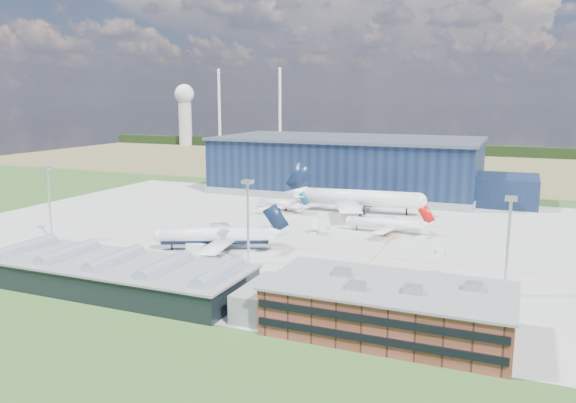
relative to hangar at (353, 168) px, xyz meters
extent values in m
plane|color=#254B1C|center=(-2.81, -94.80, -11.62)|extent=(600.00, 600.00, 0.00)
cube|color=#A3A39E|center=(-2.81, -84.80, -11.59)|extent=(220.00, 160.00, 0.06)
cube|color=#F7A20D|center=(-2.81, -104.80, -11.54)|extent=(180.00, 0.40, 0.02)
cube|color=#F7A20D|center=(-2.81, -59.80, -11.54)|extent=(180.00, 0.40, 0.02)
cube|color=#F7A20D|center=(-32.81, -84.80, -11.54)|extent=(0.40, 120.00, 0.02)
cube|color=#F7A20D|center=(37.19, -84.80, -11.54)|extent=(0.40, 120.00, 0.02)
cube|color=olive|center=(-2.81, 125.20, -11.62)|extent=(600.00, 220.00, 0.01)
cube|color=black|center=(-2.81, 205.20, -7.62)|extent=(600.00, 8.00, 8.00)
cylinder|color=white|center=(-182.81, 195.20, 23.38)|extent=(2.40, 2.40, 70.00)
cylinder|color=white|center=(-122.81, 195.20, 23.38)|extent=(2.40, 2.40, 70.00)
cylinder|color=silver|center=(-222.81, 200.20, 8.38)|extent=(12.00, 12.00, 40.00)
sphere|color=white|center=(-222.81, 200.20, 36.38)|extent=(18.00, 18.00, 18.00)
cube|color=#101C37|center=(-2.81, 0.20, 0.88)|extent=(120.00, 60.00, 25.00)
cube|color=gray|center=(-2.81, 0.20, -10.02)|extent=(121.00, 61.00, 3.20)
cube|color=#48505B|center=(-2.81, 0.20, 13.88)|extent=(122.00, 62.00, 1.20)
cube|color=#101C37|center=(69.19, -4.80, -5.62)|extent=(24.00, 30.00, 12.00)
cube|color=brown|center=(52.19, -154.80, -7.12)|extent=(45.00, 22.00, 9.00)
cube|color=gray|center=(52.19, -154.80, -2.42)|extent=(46.00, 23.00, 0.50)
cube|color=black|center=(52.19, -166.00, -8.62)|extent=(44.00, 0.40, 1.40)
cube|color=black|center=(52.19, -166.00, -5.12)|extent=(44.00, 0.40, 1.40)
cube|color=black|center=(52.19, -143.60, -8.62)|extent=(44.00, 0.40, 1.40)
cube|color=black|center=(52.19, -143.60, -5.12)|extent=(44.00, 0.40, 1.40)
cube|color=#A0A19C|center=(42.19, -152.80, -1.52)|extent=(3.20, 2.60, 1.60)
cube|color=#A0A19C|center=(57.19, -157.80, -1.52)|extent=(3.20, 2.60, 1.60)
cube|color=#A0A19C|center=(67.19, -151.80, -1.52)|extent=(3.20, 2.60, 1.60)
cube|color=#A0A19C|center=(47.19, -159.80, -1.52)|extent=(3.20, 2.60, 1.60)
cube|color=black|center=(-12.81, -154.80, -8.62)|extent=(65.00, 22.00, 6.00)
cube|color=gray|center=(-12.81, -154.80, -5.42)|extent=(66.00, 23.00, 0.50)
cube|color=gray|center=(27.19, -154.80, -8.62)|extent=(10.00, 18.00, 6.00)
cylinder|color=#90A0B2|center=(-40.81, -154.80, -5.22)|extent=(4.40, 18.00, 4.40)
cylinder|color=#90A0B2|center=(-26.81, -154.80, -5.22)|extent=(4.40, 18.00, 4.40)
cylinder|color=#90A0B2|center=(-12.81, -154.80, -5.22)|extent=(4.40, 18.00, 4.40)
cylinder|color=#90A0B2|center=(1.19, -154.80, -5.22)|extent=(4.40, 18.00, 4.40)
cylinder|color=#90A0B2|center=(15.19, -154.80, -5.22)|extent=(4.40, 18.00, 4.40)
cylinder|color=silver|center=(-62.81, -124.80, -0.62)|extent=(0.70, 0.70, 22.00)
cube|color=silver|center=(-62.81, -124.80, 10.88)|extent=(2.60, 2.60, 1.00)
cylinder|color=silver|center=(7.19, -124.80, -0.62)|extent=(0.70, 0.70, 22.00)
cube|color=silver|center=(7.19, -124.80, 10.88)|extent=(2.60, 2.60, 1.00)
cylinder|color=silver|center=(72.19, -124.80, -0.62)|extent=(0.70, 0.70, 22.00)
cube|color=silver|center=(72.19, -124.80, 10.88)|extent=(2.60, 2.60, 1.00)
cube|color=silver|center=(-12.13, -120.40, -10.37)|extent=(5.93, 3.06, 2.49)
cube|color=silver|center=(53.81, -94.70, -10.95)|extent=(2.61, 3.41, 1.33)
cube|color=silver|center=(11.74, -78.13, -10.38)|extent=(4.24, 5.91, 2.47)
cube|color=silver|center=(32.34, -77.87, -10.98)|extent=(3.53, 3.20, 1.28)
cube|color=silver|center=(61.86, -140.80, -10.39)|extent=(5.48, 3.34, 2.46)
cube|color=silver|center=(12.41, -85.96, -9.95)|extent=(3.54, 5.59, 3.33)
imported|color=#99999E|center=(45.68, -138.60, -10.95)|extent=(4.16, 2.46, 1.33)
imported|color=#99999E|center=(-10.10, -112.66, -10.99)|extent=(3.88, 1.54, 1.26)
camera|label=1|loc=(73.74, -255.95, 32.66)|focal=35.00mm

